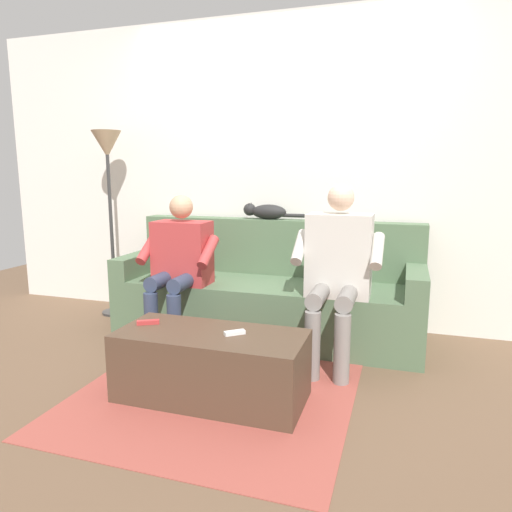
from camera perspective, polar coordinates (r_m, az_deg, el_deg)
name	(u,v)px	position (r m, az deg, el deg)	size (l,w,h in m)	color
ground_plane	(237,369)	(3.13, -2.37, -13.62)	(8.00, 8.00, 0.00)	brown
back_wall	(283,173)	(3.97, 3.32, 10.10)	(5.48, 0.06, 2.52)	silver
couch	(269,296)	(3.69, 1.54, -4.84)	(2.33, 0.76, 0.88)	#516B4C
coffee_table	(211,366)	(2.71, -5.47, -13.15)	(1.05, 0.47, 0.39)	#4C3828
person_left_seated	(337,265)	(3.13, 9.88, -1.05)	(0.58, 0.59, 1.19)	beige
person_right_seated	(179,260)	(3.50, -9.37, -0.52)	(0.56, 0.50, 1.10)	#B23838
cat_on_backrest	(266,211)	(3.84, 1.20, 5.45)	(0.51, 0.13, 0.13)	black
remote_white	(235,333)	(2.60, -2.62, -9.32)	(0.12, 0.04, 0.02)	white
remote_red	(148,322)	(2.83, -13.01, -7.87)	(0.13, 0.03, 0.02)	#B73333
floor_rug	(221,386)	(2.91, -4.24, -15.54)	(1.55, 1.72, 0.01)	#9E473D
floor_lamp	(108,163)	(4.29, -17.61, 10.70)	(0.25, 0.25, 1.61)	#2D2D2D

